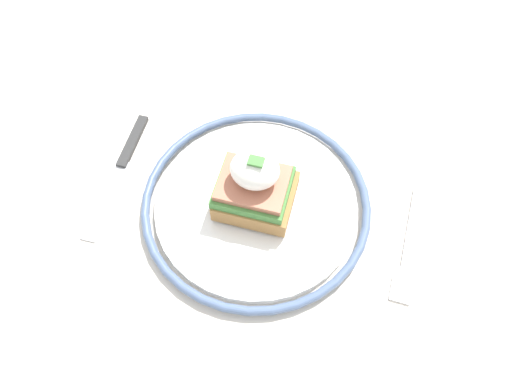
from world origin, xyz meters
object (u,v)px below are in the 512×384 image
Objects in this scene: sandwich at (255,186)px; knife at (122,165)px; plate at (256,204)px; fork at (408,249)px.

knife is (0.17, -0.01, -0.04)m from sandwich.
sandwich reaches higher than plate.
plate is 0.04m from sandwich.
sandwich is at bearing 175.58° from knife.
plate reaches higher than fork.
sandwich reaches higher than knife.
knife is (0.35, -0.02, 0.00)m from fork.
fork is 0.80× the size of knife.
sandwich is (0.00, -0.00, 0.04)m from plate.
sandwich is 0.59× the size of fork.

